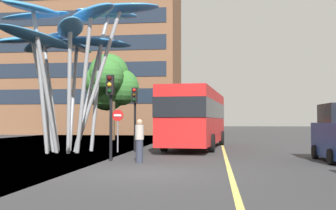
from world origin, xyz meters
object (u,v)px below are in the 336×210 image
no_entry_sign (118,124)px  leaf_sculpture (71,35)px  pedestrian (139,141)px  red_bus (196,115)px  traffic_light_kerb_near (110,99)px  traffic_light_kerb_far (135,105)px

no_entry_sign → leaf_sculpture: bearing=-179.9°
pedestrian → no_entry_sign: 5.57m
red_bus → leaf_sculpture: leaf_sculpture is taller
leaf_sculpture → pedestrian: leaf_sculpture is taller
no_entry_sign → traffic_light_kerb_near: bearing=-79.7°
traffic_light_kerb_far → pedestrian: 5.92m
traffic_light_kerb_near → pedestrian: 2.18m
pedestrian → no_entry_sign: size_ratio=0.76×
traffic_light_kerb_near → red_bus: bearing=69.7°
pedestrian → red_bus: bearing=78.6°
red_bus → traffic_light_kerb_far: red_bus is taller
red_bus → no_entry_sign: bearing=-136.9°
leaf_sculpture → pedestrian: bearing=-47.0°
traffic_light_kerb_near → no_entry_sign: traffic_light_kerb_near is taller
traffic_light_kerb_far → no_entry_sign: traffic_light_kerb_far is taller
red_bus → pedestrian: (-1.77, -8.77, -1.13)m
red_bus → no_entry_sign: red_bus is taller
leaf_sculpture → traffic_light_kerb_far: bearing=7.2°
traffic_light_kerb_near → pedestrian: traffic_light_kerb_near is taller
red_bus → traffic_light_kerb_near: size_ratio=3.22×
pedestrian → traffic_light_kerb_near: bearing=160.2°
red_bus → traffic_light_kerb_near: (-3.07, -8.30, 0.55)m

